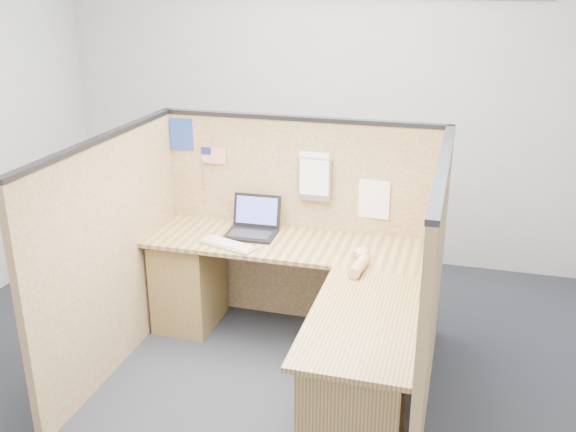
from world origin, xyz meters
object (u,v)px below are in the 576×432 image
(l_desk, at_px, (299,317))
(laptop, at_px, (254,224))
(keyboard, at_px, (228,245))
(mouse, at_px, (362,255))

(l_desk, bearing_deg, laptop, 132.91)
(keyboard, xyz_separation_m, mouse, (0.89, 0.05, 0.01))
(keyboard, height_order, mouse, mouse)
(l_desk, height_order, laptop, laptop)
(laptop, height_order, keyboard, laptop)
(l_desk, relative_size, laptop, 5.57)
(laptop, relative_size, keyboard, 0.83)
(keyboard, bearing_deg, mouse, 21.43)
(keyboard, bearing_deg, l_desk, -2.70)
(laptop, height_order, mouse, laptop)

